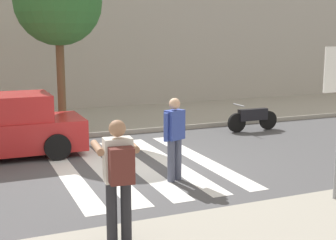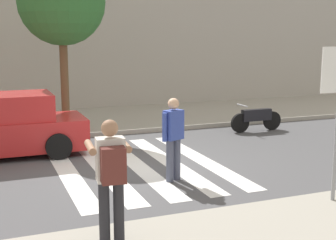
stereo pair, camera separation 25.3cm
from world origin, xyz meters
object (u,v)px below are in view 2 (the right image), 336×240
at_px(parked_car_red, 2,127).
at_px(street_tree_center, 62,2).
at_px(pedestrian_crossing, 173,135).
at_px(photographer_with_backpack, 111,171).
at_px(motorcycle, 256,118).

bearing_deg(parked_car_red, street_tree_center, 46.04).
bearing_deg(parked_car_red, pedestrian_crossing, -47.47).
distance_m(photographer_with_backpack, pedestrian_crossing, 3.37).
xyz_separation_m(photographer_with_backpack, motorcycle, (6.35, 6.45, -0.75)).
bearing_deg(pedestrian_crossing, parked_car_red, 132.53).
height_order(pedestrian_crossing, motorcycle, pedestrian_crossing).
bearing_deg(pedestrian_crossing, motorcycle, 40.87).
distance_m(parked_car_red, street_tree_center, 4.18).
relative_size(pedestrian_crossing, street_tree_center, 0.34).
bearing_deg(photographer_with_backpack, pedestrian_crossing, 53.30).
height_order(pedestrian_crossing, street_tree_center, street_tree_center).
bearing_deg(motorcycle, photographer_with_backpack, -134.54).
relative_size(parked_car_red, street_tree_center, 0.81).
distance_m(pedestrian_crossing, parked_car_red, 4.70).
height_order(photographer_with_backpack, pedestrian_crossing, photographer_with_backpack).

